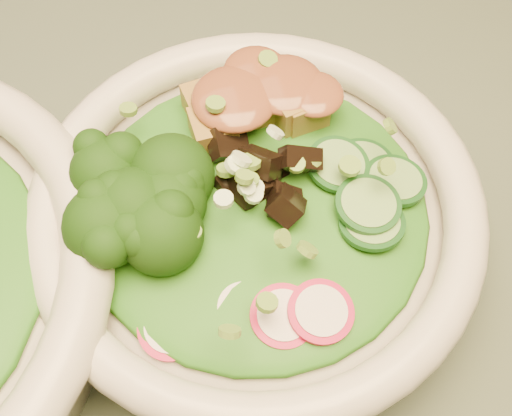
{
  "coord_description": "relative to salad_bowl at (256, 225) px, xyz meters",
  "views": [
    {
      "loc": [
        -0.25,
        -0.06,
        1.15
      ],
      "look_at": [
        -0.22,
        0.14,
        0.81
      ],
      "focal_mm": 50.0,
      "sensor_mm": 36.0,
      "label": 1
    }
  ],
  "objects": [
    {
      "name": "salad_bowl",
      "position": [
        0.0,
        0.0,
        0.0
      ],
      "size": [
        0.26,
        0.26,
        0.07
      ],
      "rotation": [
        0.0,
        0.0,
        0.25
      ],
      "color": "silver",
      "rests_on": "dining_table"
    },
    {
      "name": "lettuce_bed",
      "position": [
        0.0,
        0.0,
        0.02
      ],
      "size": [
        0.2,
        0.2,
        0.02
      ],
      "primitive_type": "ellipsoid",
      "color": "#256415",
      "rests_on": "salad_bowl"
    },
    {
      "name": "broccoli_florets",
      "position": [
        -0.06,
        0.01,
        0.04
      ],
      "size": [
        0.09,
        0.08,
        0.04
      ],
      "primitive_type": null,
      "rotation": [
        0.0,
        0.0,
        0.25
      ],
      "color": "black",
      "rests_on": "salad_bowl"
    },
    {
      "name": "radish_slices",
      "position": [
        -0.01,
        -0.06,
        0.02
      ],
      "size": [
        0.11,
        0.06,
        0.02
      ],
      "primitive_type": null,
      "rotation": [
        0.0,
        0.0,
        0.25
      ],
      "color": "#B30D3B",
      "rests_on": "salad_bowl"
    },
    {
      "name": "cucumber_slices",
      "position": [
        0.06,
        -0.01,
        0.03
      ],
      "size": [
        0.08,
        0.08,
        0.03
      ],
      "primitive_type": null,
      "rotation": [
        0.0,
        0.0,
        0.25
      ],
      "color": "#83B363",
      "rests_on": "salad_bowl"
    },
    {
      "name": "mushroom_heap",
      "position": [
        0.0,
        0.01,
        0.03
      ],
      "size": [
        0.08,
        0.08,
        0.04
      ],
      "primitive_type": null,
      "rotation": [
        0.0,
        0.0,
        0.25
      ],
      "color": "black",
      "rests_on": "salad_bowl"
    },
    {
      "name": "tofu_cubes",
      "position": [
        0.01,
        0.06,
        0.03
      ],
      "size": [
        0.1,
        0.08,
        0.03
      ],
      "primitive_type": null,
      "rotation": [
        0.0,
        0.0,
        0.25
      ],
      "color": "olive",
      "rests_on": "salad_bowl"
    },
    {
      "name": "peanut_sauce",
      "position": [
        0.01,
        0.06,
        0.04
      ],
      "size": [
        0.07,
        0.05,
        0.02
      ],
      "primitive_type": "ellipsoid",
      "color": "brown",
      "rests_on": "tofu_cubes"
    },
    {
      "name": "scallion_garnish",
      "position": [
        -0.0,
        0.0,
        0.04
      ],
      "size": [
        0.19,
        0.19,
        0.02
      ],
      "primitive_type": null,
      "color": "olive",
      "rests_on": "salad_bowl"
    }
  ]
}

